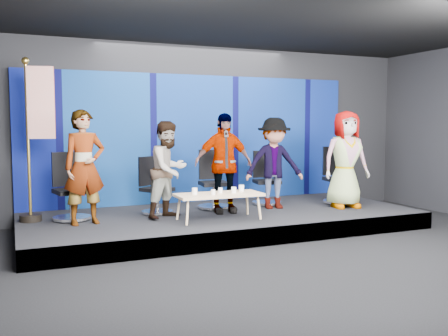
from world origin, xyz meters
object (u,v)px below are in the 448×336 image
(chair_c, at_px, (213,189))
(coffee_table, at_px, (219,196))
(panelist_e, at_px, (346,159))
(flag_stand, at_px, (36,135))
(mug_d, at_px, (234,190))
(chair_a, at_px, (70,198))
(chair_e, at_px, (338,185))
(mug_e, at_px, (241,188))
(chair_b, at_px, (155,195))
(panelist_a, at_px, (84,167))
(mug_a, at_px, (195,191))
(panelist_b, at_px, (169,170))
(mug_c, at_px, (220,190))
(mug_b, at_px, (213,192))
(panelist_d, at_px, (274,163))
(chair_d, at_px, (266,187))
(panelist_c, at_px, (223,163))

(chair_c, distance_m, coffee_table, 1.16)
(panelist_e, relative_size, flag_stand, 0.69)
(mug_d, distance_m, flag_stand, 3.36)
(chair_c, bearing_deg, chair_a, -170.58)
(chair_e, xyz_separation_m, mug_d, (-2.64, -0.73, 0.12))
(chair_e, relative_size, flag_stand, 0.43)
(mug_e, bearing_deg, chair_b, 145.58)
(panelist_a, bearing_deg, mug_a, -26.01)
(panelist_b, xyz_separation_m, panelist_e, (3.43, -0.30, 0.10))
(panelist_b, xyz_separation_m, chair_c, (1.06, 0.60, -0.46))
(panelist_e, distance_m, mug_e, 2.29)
(panelist_a, xyz_separation_m, chair_e, (5.00, 0.17, -0.54))
(chair_b, bearing_deg, mug_e, -65.09)
(panelist_a, relative_size, chair_c, 1.65)
(mug_c, xyz_separation_m, flag_stand, (-2.84, 0.99, 0.93))
(chair_e, relative_size, mug_b, 13.60)
(panelist_d, bearing_deg, coffee_table, -143.94)
(panelist_d, bearing_deg, panelist_a, -166.32)
(chair_c, relative_size, flag_stand, 0.41)
(chair_b, height_order, mug_a, chair_b)
(panelist_b, distance_m, chair_e, 3.64)
(mug_b, bearing_deg, flag_stand, 156.72)
(chair_c, bearing_deg, mug_e, -76.23)
(chair_c, bearing_deg, mug_a, -118.97)
(chair_b, height_order, panelist_b, panelist_b)
(chair_d, relative_size, flag_stand, 0.40)
(panelist_b, distance_m, panelist_c, 1.06)
(chair_a, relative_size, mug_d, 11.20)
(mug_b, bearing_deg, panelist_e, 5.71)
(panelist_d, bearing_deg, chair_c, 167.96)
(panelist_d, bearing_deg, chair_a, -173.81)
(chair_a, xyz_separation_m, mug_a, (1.88, -0.92, 0.13))
(chair_d, distance_m, panelist_e, 1.64)
(chair_c, distance_m, chair_e, 2.59)
(chair_a, bearing_deg, panelist_b, -28.31)
(mug_a, bearing_deg, chair_e, 10.61)
(coffee_table, distance_m, mug_a, 0.42)
(panelist_b, height_order, mug_d, panelist_b)
(panelist_d, distance_m, coffee_table, 1.61)
(panelist_a, relative_size, panelist_b, 1.11)
(panelist_a, distance_m, chair_d, 3.71)
(mug_e, bearing_deg, chair_d, 45.22)
(chair_b, height_order, chair_d, chair_d)
(mug_a, distance_m, mug_b, 0.31)
(chair_c, bearing_deg, mug_d, -87.83)
(mug_d, relative_size, flag_stand, 0.04)
(panelist_a, distance_m, chair_c, 2.58)
(chair_e, height_order, mug_d, chair_e)
(panelist_d, distance_m, flag_stand, 4.24)
(coffee_table, bearing_deg, panelist_d, 24.70)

